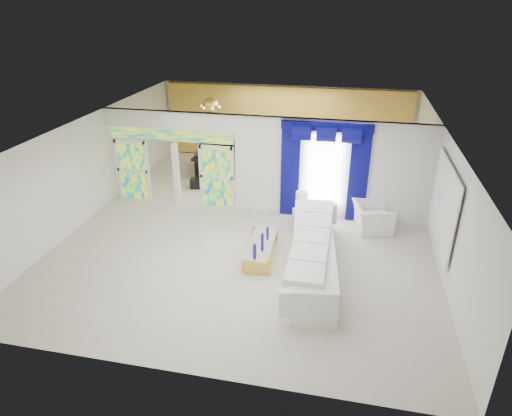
% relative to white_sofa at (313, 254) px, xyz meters
% --- Properties ---
extents(floor, '(12.00, 12.00, 0.00)m').
position_rel_white_sofa_xyz_m(floor, '(-1.91, 2.08, -0.43)').
color(floor, '#B7AF9E').
rests_on(floor, ground).
extents(dividing_wall, '(5.70, 0.18, 3.00)m').
position_rel_white_sofa_xyz_m(dividing_wall, '(0.24, 3.08, 1.07)').
color(dividing_wall, white).
rests_on(dividing_wall, ground).
extents(dividing_header, '(4.30, 0.18, 0.55)m').
position_rel_white_sofa_xyz_m(dividing_header, '(-4.76, 3.08, 2.30)').
color(dividing_header, white).
rests_on(dividing_header, dividing_wall).
extents(stained_panel_left, '(0.95, 0.04, 2.00)m').
position_rel_white_sofa_xyz_m(stained_panel_left, '(-6.18, 3.08, 0.57)').
color(stained_panel_left, '#994C3F').
rests_on(stained_panel_left, ground).
extents(stained_panel_right, '(0.95, 0.04, 2.00)m').
position_rel_white_sofa_xyz_m(stained_panel_right, '(-3.33, 3.08, 0.57)').
color(stained_panel_right, '#994C3F').
rests_on(stained_panel_right, ground).
extents(stained_transom, '(4.00, 0.05, 0.35)m').
position_rel_white_sofa_xyz_m(stained_transom, '(-4.76, 3.08, 1.82)').
color(stained_transom, '#994C3F').
rests_on(stained_transom, dividing_header).
extents(window_pane, '(1.00, 0.02, 2.30)m').
position_rel_white_sofa_xyz_m(window_pane, '(-0.01, 2.98, 1.02)').
color(window_pane, white).
rests_on(window_pane, dividing_wall).
extents(blue_drape_left, '(0.55, 0.10, 2.80)m').
position_rel_white_sofa_xyz_m(blue_drape_left, '(-1.01, 2.95, 0.97)').
color(blue_drape_left, '#090349').
rests_on(blue_drape_left, ground).
extents(blue_drape_right, '(0.55, 0.10, 2.80)m').
position_rel_white_sofa_xyz_m(blue_drape_right, '(0.99, 2.95, 0.97)').
color(blue_drape_right, '#090349').
rests_on(blue_drape_right, ground).
extents(blue_pelmet, '(2.60, 0.12, 0.25)m').
position_rel_white_sofa_xyz_m(blue_pelmet, '(-0.01, 2.95, 2.39)').
color(blue_pelmet, '#090349').
rests_on(blue_pelmet, dividing_wall).
extents(wall_mirror, '(0.04, 2.70, 1.90)m').
position_rel_white_sofa_xyz_m(wall_mirror, '(3.03, 1.08, 1.12)').
color(wall_mirror, white).
rests_on(wall_mirror, ground).
extents(gold_curtains, '(9.70, 0.12, 2.90)m').
position_rel_white_sofa_xyz_m(gold_curtains, '(-1.91, 7.98, 1.07)').
color(gold_curtains, gold).
rests_on(gold_curtains, ground).
extents(white_sofa, '(1.44, 4.55, 0.85)m').
position_rel_white_sofa_xyz_m(white_sofa, '(0.00, 0.00, 0.00)').
color(white_sofa, white).
rests_on(white_sofa, ground).
extents(coffee_table, '(0.79, 1.85, 0.40)m').
position_rel_white_sofa_xyz_m(coffee_table, '(-1.35, 0.30, -0.23)').
color(coffee_table, gold).
rests_on(coffee_table, ground).
extents(console_table, '(1.15, 0.50, 0.37)m').
position_rel_white_sofa_xyz_m(console_table, '(-0.28, 2.53, -0.24)').
color(console_table, silver).
rests_on(console_table, ground).
extents(table_lamp, '(0.36, 0.36, 0.58)m').
position_rel_white_sofa_xyz_m(table_lamp, '(-0.58, 2.53, 0.23)').
color(table_lamp, silver).
rests_on(table_lamp, console_table).
extents(armchair, '(1.27, 1.38, 0.77)m').
position_rel_white_sofa_xyz_m(armchair, '(1.48, 2.48, -0.04)').
color(armchair, white).
rests_on(armchair, ground).
extents(grand_piano, '(1.73, 2.09, 0.94)m').
position_rel_white_sofa_xyz_m(grand_piano, '(-4.23, 6.01, 0.04)').
color(grand_piano, black).
rests_on(grand_piano, ground).
extents(piano_bench, '(1.01, 0.54, 0.32)m').
position_rel_white_sofa_xyz_m(piano_bench, '(-4.23, 4.41, -0.27)').
color(piano_bench, black).
rests_on(piano_bench, ground).
extents(tv_console, '(0.54, 0.49, 0.76)m').
position_rel_white_sofa_xyz_m(tv_console, '(-6.64, 4.48, -0.05)').
color(tv_console, tan).
rests_on(tv_console, ground).
extents(chandelier, '(0.60, 0.60, 0.60)m').
position_rel_white_sofa_xyz_m(chandelier, '(-4.21, 5.48, 2.22)').
color(chandelier, gold).
rests_on(chandelier, ceiling).
extents(decanters, '(0.22, 1.08, 0.24)m').
position_rel_white_sofa_xyz_m(decanters, '(-1.34, 0.24, 0.08)').
color(decanters, navy).
rests_on(decanters, coffee_table).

